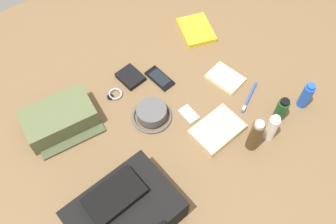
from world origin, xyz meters
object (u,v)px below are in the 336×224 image
object	(u,v)px
bucket_hat	(152,114)
deodorant_spray	(306,96)
shampoo_bottle	(281,109)
wristwatch	(115,94)
notepad	(225,78)
wallet	(130,77)
paperback_novel	(196,30)
cell_phone	(160,78)
toothbrush	(249,99)
cologne_bottle	(255,135)
folded_towel	(217,130)
toiletry_pouch	(60,119)
media_player	(189,114)
toothpaste_tube	(272,128)
backpack	(124,213)

from	to	relation	value
bucket_hat	deodorant_spray	size ratio (longest dim) A/B	1.25
shampoo_bottle	wristwatch	size ratio (longest dim) A/B	1.66
bucket_hat	shampoo_bottle	xyz separation A→B (m)	(-0.42, 0.32, 0.03)
wristwatch	notepad	size ratio (longest dim) A/B	0.47
wallet	paperback_novel	bearing A→B (deg)	-179.65
cell_phone	notepad	xyz separation A→B (m)	(-0.23, 0.18, 0.00)
shampoo_bottle	toothbrush	xyz separation A→B (m)	(0.04, -0.14, -0.05)
cologne_bottle	wristwatch	xyz separation A→B (m)	(0.29, -0.54, -0.08)
cologne_bottle	wallet	world-z (taller)	cologne_bottle
wristwatch	folded_towel	distance (m)	0.47
toiletry_pouch	media_player	size ratio (longest dim) A/B	3.56
toothpaste_tube	cell_phone	xyz separation A→B (m)	(0.17, -0.50, -0.06)
toiletry_pouch	paperback_novel	xyz separation A→B (m)	(-0.77, -0.06, -0.04)
cologne_bottle	folded_towel	distance (m)	0.16
toothpaste_tube	cologne_bottle	distance (m)	0.08
notepad	backpack	bearing A→B (deg)	9.06
paperback_novel	cell_phone	distance (m)	0.34
shampoo_bottle	notepad	distance (m)	0.29
media_player	deodorant_spray	bearing A→B (deg)	148.56
shampoo_bottle	toothpaste_tube	world-z (taller)	toothpaste_tube
bucket_hat	media_player	distance (m)	0.16
wristwatch	shampoo_bottle	bearing A→B (deg)	133.20
deodorant_spray	notepad	bearing A→B (deg)	-60.86
paperback_novel	cell_phone	xyz separation A→B (m)	(0.31, 0.12, -0.00)
backpack	notepad	xyz separation A→B (m)	(-0.70, -0.25, -0.06)
toothbrush	notepad	xyz separation A→B (m)	(0.01, -0.15, 0.00)
wristwatch	toothbrush	size ratio (longest dim) A/B	0.45
deodorant_spray	backpack	bearing A→B (deg)	-3.56
bucket_hat	wallet	world-z (taller)	bucket_hat
backpack	toothpaste_tube	bearing A→B (deg)	173.27
paperback_novel	media_player	distance (m)	0.48
paperback_novel	folded_towel	bearing A→B (deg)	58.47
backpack	folded_towel	bearing A→B (deg)	-172.44
cell_phone	notepad	world-z (taller)	notepad
toiletry_pouch	toothbrush	world-z (taller)	toiletry_pouch
toothpaste_tube	toothbrush	bearing A→B (deg)	-110.00
deodorant_spray	paperback_novel	world-z (taller)	deodorant_spray
backpack	deodorant_spray	distance (m)	0.87
toiletry_pouch	deodorant_spray	distance (m)	1.01
cologne_bottle	cell_phone	xyz separation A→B (m)	(0.09, -0.49, -0.08)
wristwatch	toothpaste_tube	bearing A→B (deg)	124.43
cell_phone	cologne_bottle	bearing A→B (deg)	100.42
wallet	toothpaste_tube	bearing A→B (deg)	109.97
bucket_hat	toothbrush	world-z (taller)	bucket_hat
wristwatch	toothbrush	world-z (taller)	toothbrush
paperback_novel	media_player	world-z (taller)	paperback_novel
deodorant_spray	cell_phone	size ratio (longest dim) A/B	0.96
backpack	shampoo_bottle	world-z (taller)	backpack
toiletry_pouch	wristwatch	world-z (taller)	toiletry_pouch
toiletry_pouch	cell_phone	bearing A→B (deg)	172.85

